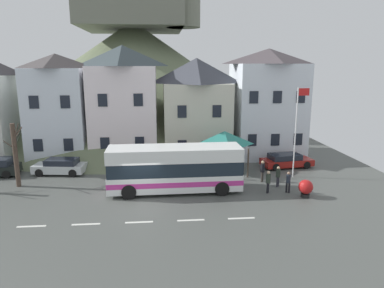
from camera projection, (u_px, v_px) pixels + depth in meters
ground_plane at (142, 203)px, 23.24m from camera, size 40.00×60.00×0.07m
townhouse_01 at (59, 108)px, 32.77m from camera, size 5.16×5.34×9.89m
townhouse_02 at (124, 103)px, 33.53m from camera, size 6.08×6.00×10.68m
townhouse_03 at (196, 109)px, 33.93m from camera, size 6.24×5.33×9.53m
townhouse_04 at (267, 103)px, 34.87m from camera, size 6.49×6.20×10.44m
hilltop_castle at (134, 73)px, 48.66m from camera, size 43.41×43.41×22.19m
transit_bus at (175, 169)px, 25.04m from camera, size 9.45×2.84×3.26m
bus_shelter at (224, 138)px, 29.37m from camera, size 3.60×3.60×3.52m
parked_car_00 at (60, 166)px, 29.33m from camera, size 4.35×2.27×1.29m
parked_car_01 at (286, 160)px, 31.30m from camera, size 4.64×2.44×1.21m
pedestrian_00 at (263, 170)px, 27.27m from camera, size 0.33×0.33×1.68m
pedestrian_01 at (288, 181)px, 24.91m from camera, size 0.29×0.29×1.54m
pedestrian_02 at (268, 180)px, 24.89m from camera, size 0.32×0.32×1.61m
pedestrian_03 at (278, 175)px, 26.11m from camera, size 0.32×0.32×1.57m
public_bench at (210, 160)px, 32.10m from camera, size 1.54×0.48×0.87m
flagpole at (297, 126)px, 27.74m from camera, size 0.95×0.10×7.19m
harbour_buoy at (306, 188)px, 24.09m from camera, size 0.98×0.98×1.23m
bare_tree_01 at (16, 154)px, 25.89m from camera, size 1.45×2.44×4.82m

